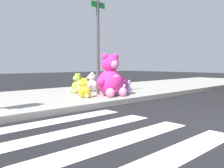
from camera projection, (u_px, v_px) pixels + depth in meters
name	position (u px, v px, depth m)	size (l,w,h in m)	color
ground_plane	(215.00, 129.00, 4.38)	(60.00, 60.00, 0.00)	black
sidewalk	(60.00, 97.00, 8.12)	(28.00, 4.40, 0.15)	#9E9B93
crosswalk_stripes	(169.00, 158.00, 3.01)	(3.20, 5.85, 0.00)	white
sign_pole	(98.00, 43.00, 8.09)	(0.56, 0.11, 3.20)	#4C4C51
plush_pink_large	(111.00, 79.00, 7.79)	(1.03, 0.95, 1.36)	#F22D93
plush_red	(110.00, 85.00, 8.64)	(0.54, 0.52, 0.73)	red
plush_white	(92.00, 84.00, 9.14)	(0.51, 0.50, 0.71)	white
plush_yellow	(85.00, 90.00, 7.39)	(0.45, 0.43, 0.60)	yellow
plush_lime	(77.00, 85.00, 8.61)	(0.49, 0.53, 0.70)	#8CD133
plush_lavender	(127.00, 88.00, 8.26)	(0.37, 0.34, 0.49)	#B28CD8
plush_tan	(81.00, 89.00, 7.85)	(0.40, 0.37, 0.53)	tan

